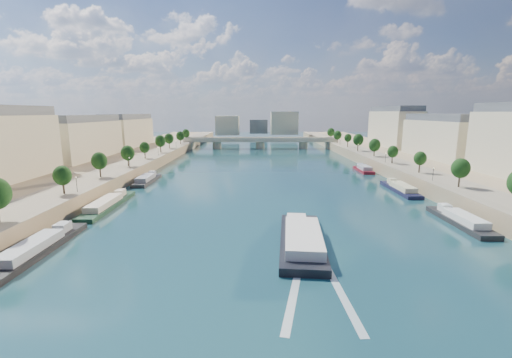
{
  "coord_description": "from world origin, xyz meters",
  "views": [
    {
      "loc": [
        -3.97,
        -21.19,
        26.44
      ],
      "look_at": [
        -3.57,
        88.38,
        5.0
      ],
      "focal_mm": 24.0,
      "sensor_mm": 36.0,
      "label": 1
    }
  ],
  "objects": [
    {
      "name": "ground",
      "position": [
        0.0,
        100.0,
        0.0
      ],
      "size": [
        700.0,
        700.0,
        0.0
      ],
      "primitive_type": "plane",
      "color": "#0B2D33",
      "rests_on": "ground"
    },
    {
      "name": "quay_left",
      "position": [
        -72.0,
        100.0,
        2.5
      ],
      "size": [
        44.0,
        520.0,
        5.0
      ],
      "primitive_type": "cube",
      "color": "#9E8460",
      "rests_on": "ground"
    },
    {
      "name": "quay_right",
      "position": [
        72.0,
        100.0,
        2.5
      ],
      "size": [
        44.0,
        520.0,
        5.0
      ],
      "primitive_type": "cube",
      "color": "#9E8460",
      "rests_on": "ground"
    },
    {
      "name": "pave_left",
      "position": [
        -57.0,
        100.0,
        5.05
      ],
      "size": [
        14.0,
        520.0,
        0.1
      ],
      "primitive_type": "cube",
      "color": "gray",
      "rests_on": "quay_left"
    },
    {
      "name": "pave_right",
      "position": [
        57.0,
        100.0,
        5.05
      ],
      "size": [
        14.0,
        520.0,
        0.1
      ],
      "primitive_type": "cube",
      "color": "gray",
      "rests_on": "quay_right"
    },
    {
      "name": "trees_left",
      "position": [
        -55.0,
        102.0,
        10.48
      ],
      "size": [
        4.8,
        268.8,
        8.26
      ],
      "color": "#382B1E",
      "rests_on": "ground"
    },
    {
      "name": "trees_right",
      "position": [
        55.0,
        110.0,
        10.48
      ],
      "size": [
        4.8,
        268.8,
        8.26
      ],
      "color": "#382B1E",
      "rests_on": "ground"
    },
    {
      "name": "lamps_left",
      "position": [
        -52.5,
        90.0,
        7.78
      ],
      "size": [
        0.36,
        200.36,
        4.28
      ],
      "color": "black",
      "rests_on": "ground"
    },
    {
      "name": "lamps_right",
      "position": [
        52.5,
        105.0,
        7.78
      ],
      "size": [
        0.36,
        200.36,
        4.28
      ],
      "color": "black",
      "rests_on": "ground"
    },
    {
      "name": "buildings_left",
      "position": [
        -85.0,
        112.0,
        16.45
      ],
      "size": [
        16.0,
        226.0,
        23.2
      ],
      "color": "#C0B593",
      "rests_on": "ground"
    },
    {
      "name": "buildings_right",
      "position": [
        85.0,
        112.0,
        16.45
      ],
      "size": [
        16.0,
        226.0,
        23.2
      ],
      "color": "#C0B593",
      "rests_on": "ground"
    },
    {
      "name": "skyline",
      "position": [
        3.19,
        319.52,
        14.66
      ],
      "size": [
        79.0,
        42.0,
        22.0
      ],
      "color": "#C0B593",
      "rests_on": "ground"
    },
    {
      "name": "bridge",
      "position": [
        0.0,
        231.99,
        5.08
      ],
      "size": [
        112.0,
        12.0,
        8.15
      ],
      "color": "#C1B79E",
      "rests_on": "ground"
    },
    {
      "name": "tour_barge",
      "position": [
        5.57,
        44.41,
        1.16
      ],
      "size": [
        11.3,
        30.49,
        4.05
      ],
      "rotation": [
        0.0,
        0.0,
        -0.09
      ],
      "color": "black",
      "rests_on": "ground"
    },
    {
      "name": "wake",
      "position": [
        5.57,
        27.86,
        0.02
      ],
      "size": [
        10.74,
        26.02,
        0.04
      ],
      "color": "silver",
      "rests_on": "ground"
    },
    {
      "name": "moored_barges_left",
      "position": [
        -45.5,
        42.68,
        0.84
      ],
      "size": [
        5.0,
        156.38,
        3.6
      ],
      "color": "#181B36",
      "rests_on": "ground"
    },
    {
      "name": "moored_barges_right",
      "position": [
        45.5,
        56.02,
        0.84
      ],
      "size": [
        5.0,
        161.34,
        3.6
      ],
      "color": "black",
      "rests_on": "ground"
    }
  ]
}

